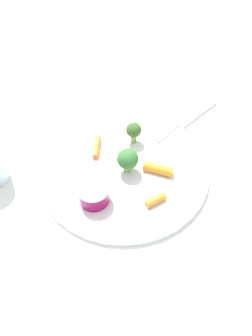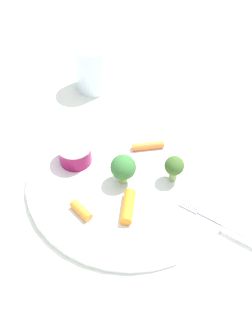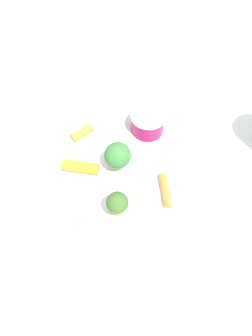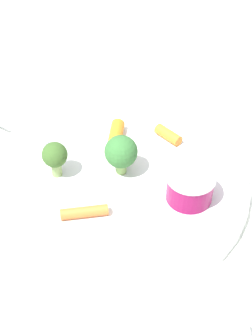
{
  "view_description": "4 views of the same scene",
  "coord_description": "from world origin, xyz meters",
  "px_view_note": "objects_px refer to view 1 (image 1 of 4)",
  "views": [
    {
      "loc": [
        -0.21,
        -0.32,
        0.47
      ],
      "look_at": [
        -0.0,
        -0.01,
        0.02
      ],
      "focal_mm": 35.7,
      "sensor_mm": 36.0,
      "label": 1
    },
    {
      "loc": [
        0.28,
        -0.29,
        0.49
      ],
      "look_at": [
        -0.01,
        0.0,
        0.02
      ],
      "focal_mm": 45.36,
      "sensor_mm": 36.0,
      "label": 2
    },
    {
      "loc": [
        0.18,
        0.2,
        0.42
      ],
      "look_at": [
        -0.0,
        0.0,
        0.02
      ],
      "focal_mm": 37.05,
      "sensor_mm": 36.0,
      "label": 3
    },
    {
      "loc": [
        -0.28,
        0.27,
        0.39
      ],
      "look_at": [
        -0.01,
        -0.02,
        0.02
      ],
      "focal_mm": 51.43,
      "sensor_mm": 36.0,
      "label": 4
    }
  ],
  "objects_px": {
    "sauce_cup": "(94,194)",
    "broccoli_floret_0": "(130,158)",
    "plate": "(124,168)",
    "carrot_stick_2": "(155,201)",
    "carrot_stick_1": "(97,147)",
    "broccoli_floret_1": "(134,131)",
    "carrot_stick_0": "(158,169)",
    "fork": "(187,119)"
  },
  "relations": [
    {
      "from": "broccoli_floret_1",
      "to": "carrot_stick_2",
      "type": "distance_m",
      "value": 0.15
    },
    {
      "from": "broccoli_floret_0",
      "to": "carrot_stick_0",
      "type": "relative_size",
      "value": 0.95
    },
    {
      "from": "plate",
      "to": "broccoli_floret_0",
      "type": "xyz_separation_m",
      "value": [
        0.0,
        -0.01,
        0.04
      ]
    },
    {
      "from": "broccoli_floret_0",
      "to": "broccoli_floret_1",
      "type": "xyz_separation_m",
      "value": [
        0.04,
        0.05,
        -0.0
      ]
    },
    {
      "from": "broccoli_floret_0",
      "to": "carrot_stick_0",
      "type": "distance_m",
      "value": 0.05
    },
    {
      "from": "plate",
      "to": "broccoli_floret_0",
      "type": "bearing_deg",
      "value": -69.61
    },
    {
      "from": "plate",
      "to": "carrot_stick_2",
      "type": "height_order",
      "value": "carrot_stick_2"
    },
    {
      "from": "plate",
      "to": "carrot_stick_2",
      "type": "distance_m",
      "value": 0.09
    },
    {
      "from": "carrot_stick_1",
      "to": "fork",
      "type": "bearing_deg",
      "value": -8.36
    },
    {
      "from": "carrot_stick_2",
      "to": "broccoli_floret_1",
      "type": "bearing_deg",
      "value": 69.46
    },
    {
      "from": "sauce_cup",
      "to": "carrot_stick_2",
      "type": "relative_size",
      "value": 1.47
    },
    {
      "from": "broccoli_floret_1",
      "to": "carrot_stick_1",
      "type": "bearing_deg",
      "value": 163.61
    },
    {
      "from": "plate",
      "to": "sauce_cup",
      "type": "distance_m",
      "value": 0.09
    },
    {
      "from": "plate",
      "to": "carrot_stick_2",
      "type": "relative_size",
      "value": 8.6
    },
    {
      "from": "sauce_cup",
      "to": "carrot_stick_2",
      "type": "xyz_separation_m",
      "value": [
        0.08,
        -0.06,
        -0.01
      ]
    },
    {
      "from": "sauce_cup",
      "to": "broccoli_floret_0",
      "type": "height_order",
      "value": "broccoli_floret_0"
    },
    {
      "from": "carrot_stick_1",
      "to": "plate",
      "type": "bearing_deg",
      "value": -72.27
    },
    {
      "from": "broccoli_floret_0",
      "to": "broccoli_floret_1",
      "type": "height_order",
      "value": "broccoli_floret_0"
    },
    {
      "from": "carrot_stick_0",
      "to": "fork",
      "type": "height_order",
      "value": "carrot_stick_0"
    },
    {
      "from": "sauce_cup",
      "to": "carrot_stick_1",
      "type": "distance_m",
      "value": 0.11
    },
    {
      "from": "plate",
      "to": "broccoli_floret_1",
      "type": "height_order",
      "value": "broccoli_floret_1"
    },
    {
      "from": "sauce_cup",
      "to": "carrot_stick_2",
      "type": "height_order",
      "value": "sauce_cup"
    },
    {
      "from": "sauce_cup",
      "to": "carrot_stick_2",
      "type": "bearing_deg",
      "value": -37.07
    },
    {
      "from": "carrot_stick_2",
      "to": "sauce_cup",
      "type": "bearing_deg",
      "value": 142.93
    },
    {
      "from": "plate",
      "to": "broccoli_floret_1",
      "type": "distance_m",
      "value": 0.07
    },
    {
      "from": "plate",
      "to": "sauce_cup",
      "type": "xyz_separation_m",
      "value": [
        -0.08,
        -0.03,
        0.02
      ]
    },
    {
      "from": "carrot_stick_2",
      "to": "plate",
      "type": "bearing_deg",
      "value": 89.02
    },
    {
      "from": "carrot_stick_1",
      "to": "sauce_cup",
      "type": "bearing_deg",
      "value": -122.5
    },
    {
      "from": "carrot_stick_0",
      "to": "fork",
      "type": "xyz_separation_m",
      "value": [
        0.13,
        0.08,
        -0.01
      ]
    },
    {
      "from": "broccoli_floret_0",
      "to": "carrot_stick_1",
      "type": "xyz_separation_m",
      "value": [
        -0.02,
        0.07,
        -0.02
      ]
    },
    {
      "from": "sauce_cup",
      "to": "carrot_stick_1",
      "type": "relative_size",
      "value": 1.05
    },
    {
      "from": "broccoli_floret_0",
      "to": "carrot_stick_0",
      "type": "bearing_deg",
      "value": -41.25
    },
    {
      "from": "broccoli_floret_0",
      "to": "carrot_stick_1",
      "type": "height_order",
      "value": "broccoli_floret_0"
    },
    {
      "from": "sauce_cup",
      "to": "carrot_stick_2",
      "type": "distance_m",
      "value": 0.1
    },
    {
      "from": "sauce_cup",
      "to": "broccoli_floret_0",
      "type": "distance_m",
      "value": 0.09
    },
    {
      "from": "plate",
      "to": "fork",
      "type": "relative_size",
      "value": 1.63
    },
    {
      "from": "plate",
      "to": "broccoli_floret_1",
      "type": "relative_size",
      "value": 6.94
    },
    {
      "from": "plate",
      "to": "carrot_stick_2",
      "type": "xyz_separation_m",
      "value": [
        -0.0,
        -0.09,
        0.01
      ]
    },
    {
      "from": "broccoli_floret_0",
      "to": "broccoli_floret_1",
      "type": "distance_m",
      "value": 0.07
    },
    {
      "from": "broccoli_floret_0",
      "to": "carrot_stick_2",
      "type": "relative_size",
      "value": 1.38
    },
    {
      "from": "sauce_cup",
      "to": "carrot_stick_1",
      "type": "height_order",
      "value": "sauce_cup"
    },
    {
      "from": "carrot_stick_1",
      "to": "broccoli_floret_0",
      "type": "bearing_deg",
      "value": -71.8
    }
  ]
}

